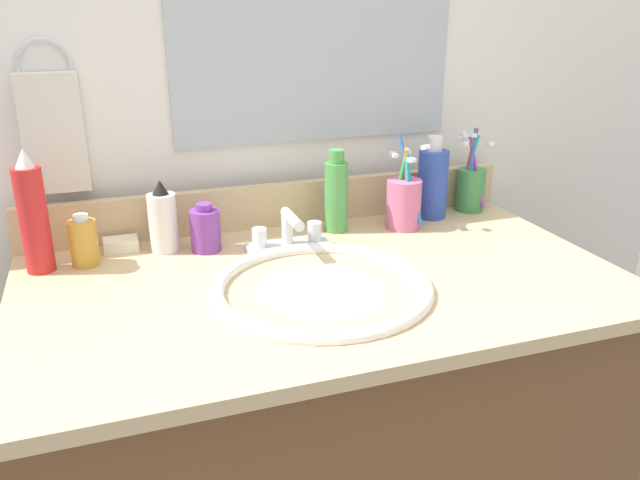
{
  "coord_description": "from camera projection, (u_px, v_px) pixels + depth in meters",
  "views": [
    {
      "loc": [
        -0.34,
        -0.97,
        1.2
      ],
      "look_at": [
        -0.01,
        0.0,
        0.81
      ],
      "focal_mm": 36.19,
      "sensor_mm": 36.0,
      "label": 1
    }
  ],
  "objects": [
    {
      "name": "bottle_spray_red",
      "position": [
        33.0,
        216.0,
        1.11
      ],
      "size": [
        0.05,
        0.05,
        0.22
      ],
      "color": "red",
      "rests_on": "countertop"
    },
    {
      "name": "backsplash",
      "position": [
        277.0,
        204.0,
        1.36
      ],
      "size": [
        1.04,
        0.02,
        0.09
      ],
      "primitive_type": "cube",
      "color": "#D1B284",
      "rests_on": "countertop"
    },
    {
      "name": "back_wall",
      "position": [
        271.0,
        253.0,
        1.46
      ],
      "size": [
        2.14,
        0.04,
        1.3
      ],
      "primitive_type": "cube",
      "color": "white",
      "rests_on": "ground_plane"
    },
    {
      "name": "bottle_shampoo_blue",
      "position": [
        432.0,
        182.0,
        1.4
      ],
      "size": [
        0.07,
        0.07,
        0.18
      ],
      "color": "#2D4CB2",
      "rests_on": "countertop"
    },
    {
      "name": "bottle_cream_purple",
      "position": [
        205.0,
        229.0,
        1.23
      ],
      "size": [
        0.06,
        0.06,
        0.09
      ],
      "color": "#7A3899",
      "rests_on": "countertop"
    },
    {
      "name": "faucet",
      "position": [
        288.0,
        236.0,
        1.23
      ],
      "size": [
        0.16,
        0.1,
        0.08
      ],
      "color": "silver",
      "rests_on": "countertop"
    },
    {
      "name": "hand_towel",
      "position": [
        53.0,
        133.0,
        1.19
      ],
      "size": [
        0.11,
        0.04,
        0.22
      ],
      "primitive_type": "cube",
      "color": "silver"
    },
    {
      "name": "bottle_lotion_white",
      "position": [
        163.0,
        220.0,
        1.22
      ],
      "size": [
        0.05,
        0.05,
        0.14
      ],
      "color": "white",
      "rests_on": "countertop"
    },
    {
      "name": "mirror_panel",
      "position": [
        315.0,
        0.0,
        1.29
      ],
      "size": [
        0.6,
        0.01,
        0.56
      ],
      "primitive_type": "cube",
      "color": "#B2BCC6"
    },
    {
      "name": "cup_green",
      "position": [
        470.0,
        186.0,
        1.45
      ],
      "size": [
        0.07,
        0.08,
        0.19
      ],
      "color": "#3F8C47",
      "rests_on": "countertop"
    },
    {
      "name": "bottle_toner_green",
      "position": [
        336.0,
        194.0,
        1.32
      ],
      "size": [
        0.05,
        0.05,
        0.17
      ],
      "color": "#4C9E4C",
      "rests_on": "countertop"
    },
    {
      "name": "sink_basin",
      "position": [
        322.0,
        306.0,
        1.08
      ],
      "size": [
        0.37,
        0.37,
        0.11
      ],
      "color": "white",
      "rests_on": "countertop"
    },
    {
      "name": "soap_bar",
      "position": [
        121.0,
        245.0,
        1.23
      ],
      "size": [
        0.06,
        0.04,
        0.02
      ],
      "primitive_type": "cube",
      "color": "white",
      "rests_on": "countertop"
    },
    {
      "name": "towel_ring",
      "position": [
        44.0,
        66.0,
        1.16
      ],
      "size": [
        0.1,
        0.01,
        0.1
      ],
      "primitive_type": "torus",
      "rotation": [
        1.57,
        0.0,
        0.0
      ],
      "color": "silver"
    },
    {
      "name": "vanity_cabinet",
      "position": [
        323.0,
        456.0,
        1.25
      ],
      "size": [
        1.0,
        0.56,
        0.71
      ],
      "primitive_type": "cube",
      "color": "brown",
      "rests_on": "ground_plane"
    },
    {
      "name": "countertop",
      "position": [
        323.0,
        283.0,
        1.12
      ],
      "size": [
        1.04,
        0.61,
        0.02
      ],
      "primitive_type": "cube",
      "color": "#D1B284",
      "rests_on": "vanity_cabinet"
    },
    {
      "name": "cup_pink",
      "position": [
        404.0,
        202.0,
        1.34
      ],
      "size": [
        0.07,
        0.08,
        0.19
      ],
      "color": "#D16693",
      "rests_on": "countertop"
    },
    {
      "name": "bottle_oil_amber",
      "position": [
        84.0,
        242.0,
        1.16
      ],
      "size": [
        0.05,
        0.05,
        0.1
      ],
      "color": "gold",
      "rests_on": "countertop"
    }
  ]
}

